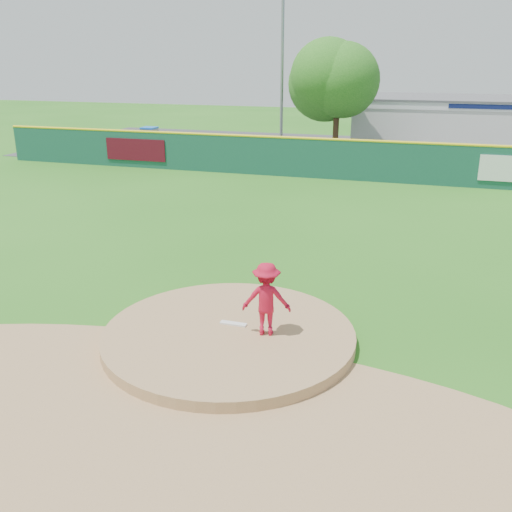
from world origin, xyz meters
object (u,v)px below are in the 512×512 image
(pitcher, at_px, (266,299))
(playground_slide, at_px, (149,138))
(light_pole_left, at_px, (282,54))
(van, at_px, (338,153))
(deciduous_tree, at_px, (338,80))
(pool_building_grp, at_px, (469,122))

(pitcher, distance_m, playground_slide, 28.50)
(light_pole_left, bearing_deg, playground_slide, -161.64)
(van, distance_m, light_pole_left, 8.73)
(light_pole_left, bearing_deg, pitcher, -75.77)
(deciduous_tree, bearing_deg, pool_building_grp, 41.16)
(deciduous_tree, relative_size, light_pole_left, 0.67)
(pool_building_grp, bearing_deg, light_pole_left, -157.40)
(playground_slide, distance_m, light_pole_left, 10.31)
(pool_building_grp, bearing_deg, playground_slide, -159.12)
(pool_building_grp, bearing_deg, deciduous_tree, -138.84)
(pitcher, height_order, van, pitcher)
(van, bearing_deg, playground_slide, 66.64)
(pool_building_grp, relative_size, playground_slide, 5.71)
(van, height_order, deciduous_tree, deciduous_tree)
(pitcher, xyz_separation_m, pool_building_grp, (5.18, 31.88, 0.61))
(deciduous_tree, xyz_separation_m, light_pole_left, (-4.00, 2.00, 1.50))
(pitcher, distance_m, light_pole_left, 28.18)
(playground_slide, distance_m, deciduous_tree, 12.99)
(pool_building_grp, height_order, playground_slide, pool_building_grp)
(pitcher, distance_m, deciduous_tree, 25.29)
(pitcher, distance_m, van, 21.97)
(pitcher, bearing_deg, deciduous_tree, -95.92)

